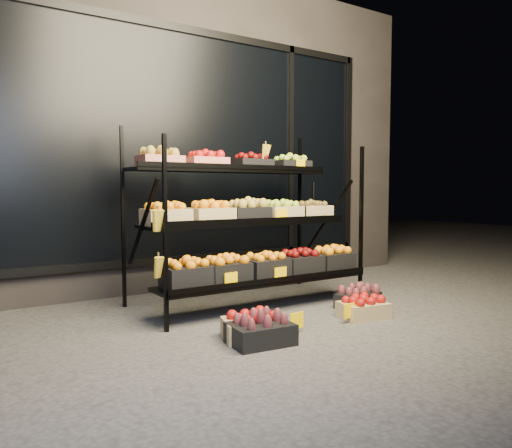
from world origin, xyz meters
TOP-DOWN VIEW (x-y plane):
  - ground at (0.00, 0.00)m, footprint 24.00×24.00m
  - building at (0.00, 2.59)m, footprint 6.00×2.08m
  - display_rack at (-0.01, 0.60)m, footprint 2.18×1.02m
  - tag_floor_a at (-0.22, -0.40)m, footprint 0.13×0.01m
  - tag_floor_b at (0.32, -0.40)m, footprint 0.13×0.01m
  - floor_crate_left at (-0.57, -0.34)m, footprint 0.50×0.43m
  - floor_crate_midleft at (-0.59, -0.47)m, footprint 0.46×0.36m
  - floor_crate_midright at (0.53, -0.35)m, footprint 0.43×0.34m
  - floor_crate_right at (0.77, -0.05)m, footprint 0.46×0.39m

SIDE VIEW (x-z plane):
  - ground at x=0.00m, z-range 0.00..0.00m
  - tag_floor_a at x=-0.22m, z-range 0.00..0.12m
  - tag_floor_b at x=0.32m, z-range 0.00..0.12m
  - floor_crate_midright at x=0.53m, z-range -0.01..0.19m
  - floor_crate_right at x=0.77m, z-range -0.01..0.19m
  - floor_crate_left at x=-0.57m, z-range -0.01..0.20m
  - floor_crate_midleft at x=-0.59m, z-range -0.01..0.21m
  - display_rack at x=-0.01m, z-range -0.04..1.62m
  - building at x=0.00m, z-range 0.00..3.50m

